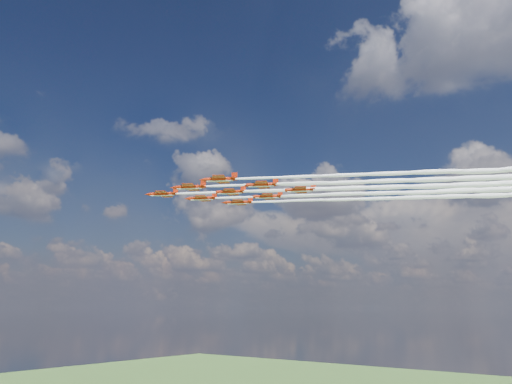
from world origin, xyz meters
TOP-DOWN VIEW (x-y plane):
  - jet_lead at (21.12, 17.98)m, footprint 91.66×55.13m
  - jet_row2_port at (34.16, 16.65)m, footprint 91.66×55.13m
  - jet_row2_starb at (26.41, 29.97)m, footprint 91.66×55.13m
  - jet_row3_port at (47.19, 15.31)m, footprint 91.66×55.13m
  - jet_row3_centre at (39.44, 28.63)m, footprint 91.66×55.13m
  - jet_row3_starb at (31.70, 41.96)m, footprint 91.66×55.13m
  - jet_row4_port at (52.48, 27.30)m, footprint 91.66×55.13m
  - jet_row4_starb at (44.73, 40.62)m, footprint 91.66×55.13m
  - jet_tail at (57.77, 39.29)m, footprint 91.66×55.13m

SIDE VIEW (x-z plane):
  - jet_lead at x=21.12m, z-range 80.58..83.23m
  - jet_row2_port at x=34.16m, z-range 80.58..83.23m
  - jet_row2_starb at x=26.41m, z-range 80.58..83.23m
  - jet_row3_port at x=47.19m, z-range 80.58..83.23m
  - jet_row3_centre at x=39.44m, z-range 80.58..83.23m
  - jet_row3_starb at x=31.70m, z-range 80.58..83.23m
  - jet_row4_port at x=52.48m, z-range 80.58..83.23m
  - jet_row4_starb at x=44.73m, z-range 80.58..83.23m
  - jet_tail at x=57.77m, z-range 80.58..83.23m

